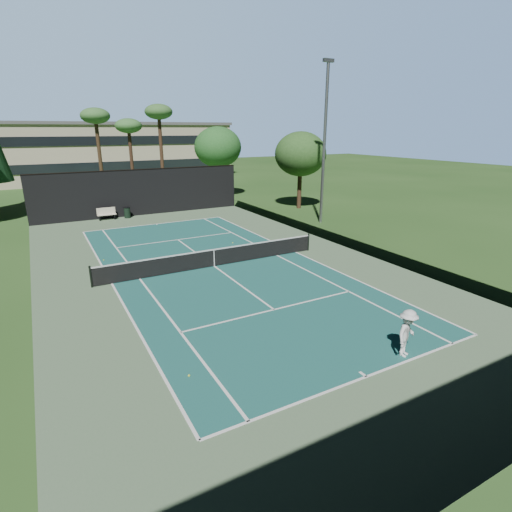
{
  "coord_description": "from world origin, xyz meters",
  "views": [
    {
      "loc": [
        -8.09,
        -19.52,
        7.31
      ],
      "look_at": [
        1.0,
        -3.0,
        1.3
      ],
      "focal_mm": 28.0,
      "sensor_mm": 36.0,
      "label": 1
    }
  ],
  "objects_px": {
    "tennis_net": "(214,257)",
    "trash_bin": "(127,213)",
    "park_bench": "(106,213)",
    "tennis_ball_a": "(189,376)",
    "player": "(407,333)",
    "tennis_ball_d": "(104,260)",
    "tennis_ball_c": "(233,243)",
    "tennis_ball_b": "(213,260)"
  },
  "relations": [
    {
      "from": "tennis_net",
      "to": "trash_bin",
      "type": "bearing_deg",
      "value": 95.62
    },
    {
      "from": "park_bench",
      "to": "tennis_ball_a",
      "type": "bearing_deg",
      "value": -93.7
    },
    {
      "from": "player",
      "to": "trash_bin",
      "type": "bearing_deg",
      "value": 75.41
    },
    {
      "from": "tennis_ball_d",
      "to": "trash_bin",
      "type": "xyz_separation_m",
      "value": [
        3.72,
        11.32,
        0.44
      ]
    },
    {
      "from": "tennis_ball_c",
      "to": "park_bench",
      "type": "relative_size",
      "value": 0.05
    },
    {
      "from": "tennis_ball_c",
      "to": "tennis_ball_d",
      "type": "bearing_deg",
      "value": 177.91
    },
    {
      "from": "tennis_ball_a",
      "to": "player",
      "type": "bearing_deg",
      "value": -19.08
    },
    {
      "from": "tennis_ball_c",
      "to": "tennis_ball_a",
      "type": "bearing_deg",
      "value": -120.79
    },
    {
      "from": "park_bench",
      "to": "trash_bin",
      "type": "xyz_separation_m",
      "value": [
        1.67,
        -0.11,
        -0.07
      ]
    },
    {
      "from": "player",
      "to": "tennis_ball_d",
      "type": "bearing_deg",
      "value": 92.83
    },
    {
      "from": "tennis_ball_a",
      "to": "tennis_ball_b",
      "type": "bearing_deg",
      "value": 63.45
    },
    {
      "from": "tennis_net",
      "to": "tennis_ball_c",
      "type": "height_order",
      "value": "tennis_net"
    },
    {
      "from": "tennis_net",
      "to": "trash_bin",
      "type": "xyz_separation_m",
      "value": [
        -1.51,
        15.39,
        -0.08
      ]
    },
    {
      "from": "tennis_ball_a",
      "to": "park_bench",
      "type": "relative_size",
      "value": 0.05
    },
    {
      "from": "park_bench",
      "to": "tennis_ball_b",
      "type": "bearing_deg",
      "value": -76.24
    },
    {
      "from": "tennis_ball_b",
      "to": "tennis_net",
      "type": "bearing_deg",
      "value": -108.03
    },
    {
      "from": "player",
      "to": "park_bench",
      "type": "height_order",
      "value": "player"
    },
    {
      "from": "trash_bin",
      "to": "tennis_ball_d",
      "type": "bearing_deg",
      "value": -108.22
    },
    {
      "from": "tennis_ball_d",
      "to": "tennis_ball_c",
      "type": "bearing_deg",
      "value": -2.09
    },
    {
      "from": "trash_bin",
      "to": "player",
      "type": "bearing_deg",
      "value": -82.53
    },
    {
      "from": "tennis_ball_c",
      "to": "tennis_net",
      "type": "bearing_deg",
      "value": -128.0
    },
    {
      "from": "tennis_net",
      "to": "player",
      "type": "relative_size",
      "value": 7.71
    },
    {
      "from": "player",
      "to": "tennis_ball_c",
      "type": "distance_m",
      "value": 15.39
    },
    {
      "from": "tennis_net",
      "to": "park_bench",
      "type": "xyz_separation_m",
      "value": [
        -3.19,
        15.5,
        -0.01
      ]
    },
    {
      "from": "player",
      "to": "park_bench",
      "type": "xyz_separation_m",
      "value": [
        -5.21,
        27.07,
        -0.29
      ]
    },
    {
      "from": "player",
      "to": "tennis_ball_d",
      "type": "height_order",
      "value": "player"
    },
    {
      "from": "tennis_ball_b",
      "to": "park_bench",
      "type": "bearing_deg",
      "value": 103.76
    },
    {
      "from": "player",
      "to": "tennis_ball_b",
      "type": "xyz_separation_m",
      "value": [
        -1.68,
        12.63,
        -0.8
      ]
    },
    {
      "from": "tennis_ball_c",
      "to": "park_bench",
      "type": "xyz_separation_m",
      "value": [
        -6.14,
        11.72,
        0.51
      ]
    },
    {
      "from": "tennis_ball_c",
      "to": "trash_bin",
      "type": "relative_size",
      "value": 0.08
    },
    {
      "from": "tennis_ball_a",
      "to": "trash_bin",
      "type": "height_order",
      "value": "trash_bin"
    },
    {
      "from": "tennis_net",
      "to": "tennis_ball_a",
      "type": "relative_size",
      "value": 172.93
    },
    {
      "from": "park_bench",
      "to": "trash_bin",
      "type": "height_order",
      "value": "park_bench"
    },
    {
      "from": "player",
      "to": "trash_bin",
      "type": "distance_m",
      "value": 27.19
    },
    {
      "from": "tennis_ball_a",
      "to": "tennis_ball_c",
      "type": "xyz_separation_m",
      "value": [
        7.74,
        12.99,
        -0.0
      ]
    },
    {
      "from": "player",
      "to": "tennis_ball_c",
      "type": "xyz_separation_m",
      "value": [
        0.93,
        15.34,
        -0.8
      ]
    },
    {
      "from": "tennis_ball_a",
      "to": "tennis_ball_b",
      "type": "relative_size",
      "value": 1.1
    },
    {
      "from": "tennis_ball_a",
      "to": "park_bench",
      "type": "xyz_separation_m",
      "value": [
        1.6,
        24.71,
        0.51
      ]
    },
    {
      "from": "player",
      "to": "park_bench",
      "type": "relative_size",
      "value": 1.11
    },
    {
      "from": "tennis_ball_c",
      "to": "trash_bin",
      "type": "bearing_deg",
      "value": 111.02
    },
    {
      "from": "tennis_ball_c",
      "to": "park_bench",
      "type": "height_order",
      "value": "park_bench"
    },
    {
      "from": "tennis_ball_a",
      "to": "tennis_ball_c",
      "type": "relative_size",
      "value": 1.02
    }
  ]
}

